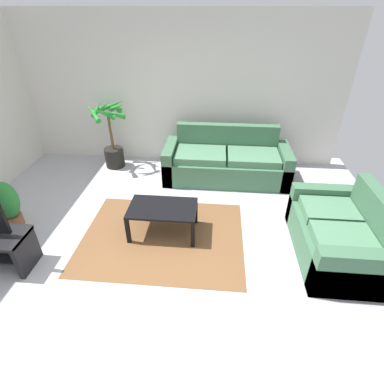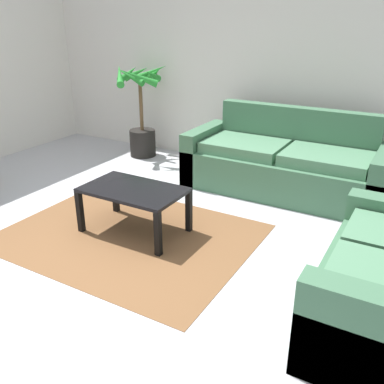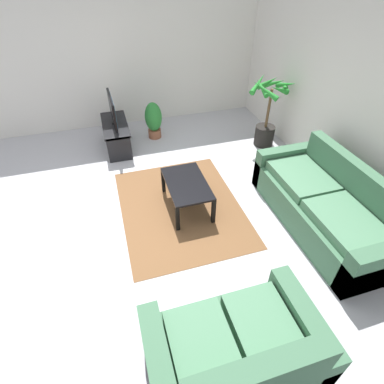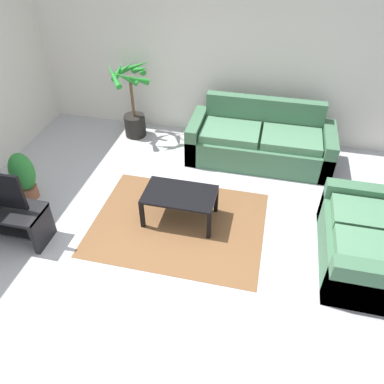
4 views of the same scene
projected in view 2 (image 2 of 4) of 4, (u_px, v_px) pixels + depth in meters
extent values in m
plane|color=#B2B2B7|center=(85.00, 262.00, 3.45)|extent=(6.60, 6.60, 0.00)
cube|color=silver|center=(241.00, 59.00, 5.33)|extent=(6.00, 0.06, 2.70)
cube|color=#3F6B4C|center=(284.00, 174.00, 4.75)|extent=(2.20, 0.90, 0.42)
cube|color=#3F6B4C|center=(297.00, 128.00, 4.87)|extent=(1.84, 0.16, 0.48)
cube|color=#3F6B4C|center=(205.00, 152.00, 5.18)|extent=(0.18, 0.90, 0.62)
cube|color=#3F6B4C|center=(381.00, 182.00, 4.25)|extent=(0.18, 0.90, 0.62)
cube|color=#4F7F5D|center=(245.00, 146.00, 4.82)|extent=(0.88, 0.66, 0.12)
cube|color=#4F7F5D|center=(327.00, 159.00, 4.40)|extent=(0.88, 0.66, 0.12)
cube|color=#3F6B4C|center=(384.00, 350.00, 2.12)|extent=(0.90, 0.18, 0.62)
cube|color=black|center=(133.00, 190.00, 3.78)|extent=(0.91, 0.55, 0.03)
cube|color=black|center=(80.00, 212.00, 3.87)|extent=(0.05, 0.05, 0.40)
cube|color=black|center=(158.00, 234.00, 3.47)|extent=(0.05, 0.05, 0.40)
cube|color=black|center=(115.00, 193.00, 4.27)|extent=(0.05, 0.05, 0.40)
cube|color=black|center=(189.00, 211.00, 3.87)|extent=(0.05, 0.05, 0.40)
cube|color=brown|center=(129.00, 235.00, 3.86)|extent=(2.20, 1.70, 0.01)
cylinder|color=black|center=(143.00, 143.00, 6.00)|extent=(0.36, 0.36, 0.37)
cylinder|color=brown|center=(141.00, 105.00, 5.79)|extent=(0.05, 0.05, 0.71)
cone|color=#24872C|center=(152.00, 75.00, 5.58)|extent=(0.16, 0.39, 0.23)
cone|color=#24872C|center=(154.00, 74.00, 5.72)|extent=(0.41, 0.33, 0.25)
cone|color=#24872C|center=(151.00, 72.00, 5.85)|extent=(0.54, 0.11, 0.29)
cone|color=#24872C|center=(136.00, 73.00, 5.79)|extent=(0.31, 0.34, 0.22)
cone|color=#24872C|center=(128.00, 74.00, 5.73)|extent=(0.11, 0.40, 0.23)
cone|color=#24872C|center=(120.00, 75.00, 5.59)|extent=(0.41, 0.47, 0.28)
cone|color=#24872C|center=(131.00, 76.00, 5.47)|extent=(0.42, 0.11, 0.24)
cone|color=#24872C|center=(139.00, 77.00, 5.40)|extent=(0.48, 0.36, 0.28)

